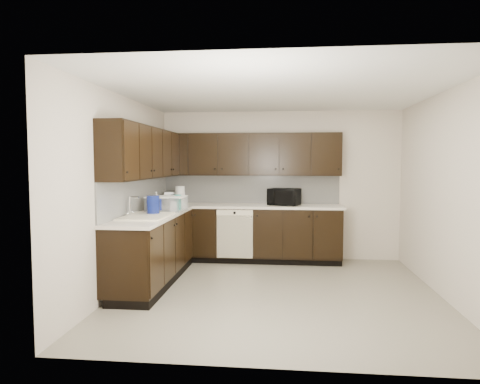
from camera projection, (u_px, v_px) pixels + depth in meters
name	position (u px, v px, depth m)	size (l,w,h in m)	color
floor	(277.00, 293.00, 5.38)	(4.00, 4.00, 0.00)	gray
ceiling	(278.00, 92.00, 5.21)	(4.00, 4.00, 0.00)	white
wall_back	(279.00, 185.00, 7.28)	(4.00, 0.02, 2.50)	beige
wall_left	(122.00, 193.00, 5.50)	(0.02, 4.00, 2.50)	beige
wall_right	(446.00, 195.00, 5.09)	(0.02, 4.00, 2.50)	beige
wall_front	(274.00, 213.00, 3.31)	(4.00, 0.02, 2.50)	beige
lower_cabinets	(213.00, 242.00, 6.56)	(3.00, 2.80, 0.90)	black
countertop	(212.00, 210.00, 6.52)	(3.03, 2.83, 0.04)	silver
backsplash	(201.00, 192.00, 6.73)	(3.00, 2.80, 0.48)	#B7B8B3
upper_cabinets	(207.00, 154.00, 6.56)	(3.00, 2.80, 0.70)	black
dishwasher	(235.00, 231.00, 6.81)	(0.58, 0.04, 0.78)	#FAF0CD
sink	(146.00, 222.00, 5.48)	(0.54, 0.82, 0.42)	#FAF0CD
microwave	(284.00, 197.00, 6.97)	(0.49, 0.33, 0.27)	black
soap_bottle_a	(173.00, 204.00, 6.11)	(0.10, 0.10, 0.22)	gray
soap_bottle_b	(157.00, 201.00, 6.26)	(0.10, 0.11, 0.27)	gray
toaster_oven	(174.00, 198.00, 7.15)	(0.33, 0.25, 0.21)	#AAAAAC
storage_bin	(166.00, 204.00, 6.18)	(0.52, 0.39, 0.20)	silver
blue_pitcher	(153.00, 205.00, 5.69)	(0.17, 0.17, 0.26)	navy
teal_tumbler	(178.00, 202.00, 6.30)	(0.10, 0.10, 0.22)	#0D8F81
paper_towel_roll	(180.00, 196.00, 6.81)	(0.14, 0.14, 0.32)	silver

